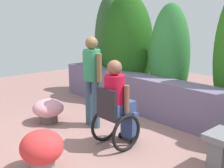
# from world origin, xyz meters

# --- Properties ---
(ground_plane) EXTENTS (12.40, 12.40, 0.00)m
(ground_plane) POSITION_xyz_m (0.00, 0.00, 0.00)
(ground_plane) COLOR #916A64
(stone_retaining_wall) EXTENTS (5.84, 0.52, 0.77)m
(stone_retaining_wall) POSITION_xyz_m (0.00, 1.47, 0.39)
(stone_retaining_wall) COLOR slate
(stone_retaining_wall) RESTS_ON ground
(hedge_backdrop) EXTENTS (5.76, 1.07, 3.04)m
(hedge_backdrop) POSITION_xyz_m (-0.31, 2.07, 1.30)
(hedge_backdrop) COLOR #2E562A
(hedge_backdrop) RESTS_ON ground
(person_in_wheelchair) EXTENTS (0.53, 0.66, 1.33)m
(person_in_wheelchair) POSITION_xyz_m (0.33, -0.01, 0.62)
(person_in_wheelchair) COLOR black
(person_in_wheelchair) RESTS_ON ground
(person_standing_companion) EXTENTS (0.49, 0.30, 1.62)m
(person_standing_companion) POSITION_xyz_m (-0.56, 0.20, 0.93)
(person_standing_companion) COLOR #385265
(person_standing_companion) RESTS_ON ground
(flower_pot_purple_near) EXTENTS (0.55, 0.55, 0.54)m
(flower_pot_purple_near) POSITION_xyz_m (0.24, -1.22, 0.29)
(flower_pot_purple_near) COLOR gray
(flower_pot_purple_near) RESTS_ON ground
(flower_pot_red_accent) EXTENTS (0.58, 0.58, 0.45)m
(flower_pot_red_accent) POSITION_xyz_m (-1.26, -0.32, 0.25)
(flower_pot_red_accent) COLOR #54504E
(flower_pot_red_accent) RESTS_ON ground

